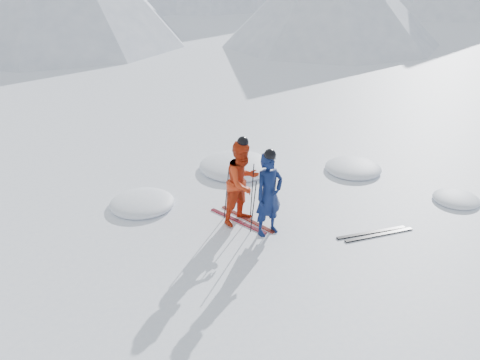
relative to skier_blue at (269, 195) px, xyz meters
name	(u,v)px	position (x,y,z in m)	size (l,w,h in m)	color
ground	(329,216)	(1.66, 0.14, -0.95)	(160.00, 160.00, 0.00)	white
skier_blue	(269,195)	(0.00, 0.00, 0.00)	(0.70, 0.46, 1.91)	#0B1844
skier_red	(243,182)	(-0.32, 0.71, 0.04)	(0.96, 0.75, 1.98)	red
pole_blue_left	(253,207)	(-0.30, 0.15, -0.32)	(0.02, 0.02, 1.27)	black
pole_blue_right	(274,201)	(0.25, 0.25, -0.32)	(0.02, 0.02, 1.27)	black
pole_red_left	(227,193)	(-0.62, 0.96, -0.29)	(0.02, 0.02, 1.32)	black
pole_red_right	(252,191)	(-0.02, 0.86, -0.29)	(0.02, 0.02, 1.32)	black
ski_worn_left	(238,221)	(-0.44, 0.71, -0.94)	(0.09, 1.70, 0.03)	black
ski_worn_right	(247,219)	(-0.20, 0.71, -0.94)	(0.09, 1.70, 0.03)	black
ski_loose_a	(371,233)	(2.14, -0.90, -0.94)	(0.09, 1.70, 0.03)	black
ski_loose_b	(379,235)	(2.24, -1.05, -0.94)	(0.09, 1.70, 0.03)	black
snow_lumps	(260,179)	(1.00, 2.68, -0.95)	(8.77, 5.55, 0.46)	white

